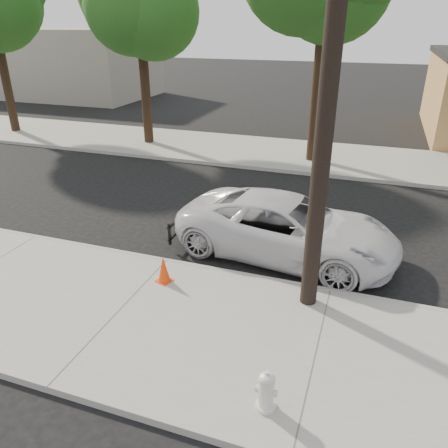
{
  "coord_description": "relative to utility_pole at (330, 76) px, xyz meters",
  "views": [
    {
      "loc": [
        4.46,
        -10.54,
        5.54
      ],
      "look_at": [
        1.25,
        -1.36,
        1.0
      ],
      "focal_mm": 35.0,
      "sensor_mm": 36.0,
      "label": 1
    }
  ],
  "objects": [
    {
      "name": "ground",
      "position": [
        -3.6,
        2.7,
        -4.7
      ],
      "size": [
        120.0,
        120.0,
        0.0
      ],
      "primitive_type": "plane",
      "color": "black",
      "rests_on": "ground"
    },
    {
      "name": "near_sidewalk",
      "position": [
        -3.6,
        -1.6,
        -4.62
      ],
      "size": [
        90.0,
        4.4,
        0.15
      ],
      "primitive_type": "cube",
      "color": "gray",
      "rests_on": "ground"
    },
    {
      "name": "far_sidewalk",
      "position": [
        -3.6,
        11.2,
        -4.62
      ],
      "size": [
        90.0,
        5.0,
        0.15
      ],
      "primitive_type": "cube",
      "color": "gray",
      "rests_on": "ground"
    },
    {
      "name": "curb_near",
      "position": [
        -3.6,
        0.6,
        -4.62
      ],
      "size": [
        90.0,
        0.12,
        0.16
      ],
      "primitive_type": "cube",
      "color": "#9E9B93",
      "rests_on": "ground"
    },
    {
      "name": "building_far",
      "position": [
        -23.6,
        22.7,
        -2.2
      ],
      "size": [
        14.0,
        8.0,
        5.0
      ],
      "primitive_type": "cube",
      "color": "gray",
      "rests_on": "ground"
    },
    {
      "name": "utility_pole",
      "position": [
        0.0,
        0.0,
        0.0
      ],
      "size": [
        1.4,
        0.34,
        9.0
      ],
      "color": "black",
      "rests_on": "near_sidewalk"
    },
    {
      "name": "tree_b",
      "position": [
        -9.41,
        10.76,
        1.45
      ],
      "size": [
        4.34,
        4.2,
        8.45
      ],
      "color": "black",
      "rests_on": "far_sidewalk"
    },
    {
      "name": "police_cruiser",
      "position": [
        -0.91,
        2.13,
        -3.92
      ],
      "size": [
        5.85,
        3.23,
        1.55
      ],
      "primitive_type": "imported",
      "rotation": [
        0.0,
        0.0,
        1.45
      ],
      "color": "silver",
      "rests_on": "ground"
    },
    {
      "name": "fire_hydrant",
      "position": [
        -0.15,
        -3.02,
        -4.23
      ],
      "size": [
        0.34,
        0.32,
        0.66
      ],
      "rotation": [
        0.0,
        0.0,
        -0.03
      ],
      "color": "silver",
      "rests_on": "near_sidewalk"
    },
    {
      "name": "traffic_cone",
      "position": [
        -3.22,
        -0.3,
        -4.24
      ],
      "size": [
        0.41,
        0.41,
        0.63
      ],
      "rotation": [
        0.0,
        0.0,
        -0.33
      ],
      "color": "#EB3C0C",
      "rests_on": "near_sidewalk"
    }
  ]
}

